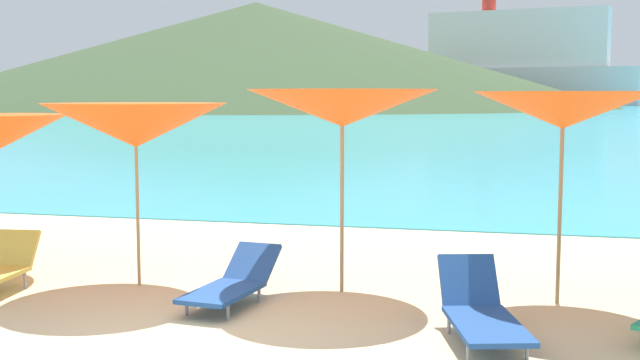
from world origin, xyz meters
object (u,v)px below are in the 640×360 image
Objects in this scene: lounge_chair_0 at (481,311)px; lounge_chair_3 at (233,282)px; umbrella_5 at (342,108)px; umbrella_6 at (563,110)px; umbrella_4 at (136,125)px; cruise_ship at (516,63)px.

lounge_chair_3 is (-2.76, 0.70, -0.03)m from lounge_chair_0.
umbrella_5 is at bearing 121.25° from lounge_chair_0.
umbrella_6 is 4.13m from lounge_chair_3.
lounge_chair_3 is at bearing -140.21° from umbrella_5.
umbrella_4 is at bearing -173.45° from umbrella_5.
lounge_chair_0 is (4.20, -1.30, -1.69)m from umbrella_4.
cruise_ship is at bearing 96.11° from lounge_chair_3.
lounge_chair_0 is 0.03× the size of cruise_ship.
umbrella_6 reaches higher than lounge_chair_0.
lounge_chair_0 is (1.70, -1.58, -1.90)m from umbrella_5.
umbrella_5 is at bearing 46.60° from lounge_chair_3.
lounge_chair_0 is at bearing -115.37° from umbrella_6.
umbrella_4 is at bearing 147.01° from lounge_chair_0.
umbrella_5 reaches higher than lounge_chair_0.
umbrella_6 is (4.98, 0.34, 0.20)m from umbrella_4.
lounge_chair_0 is 184.01m from cruise_ship.
lounge_chair_3 is (-1.06, -0.88, -1.93)m from umbrella_5.
lounge_chair_3 is at bearing -165.18° from umbrella_6.
lounge_chair_0 is 2.85m from lounge_chair_3.
cruise_ship is (-0.54, 183.78, 9.17)m from lounge_chair_0.
cruise_ship is (2.22, 183.08, 9.20)m from lounge_chair_3.
umbrella_6 is at bearing 48.77° from lounge_chair_0.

